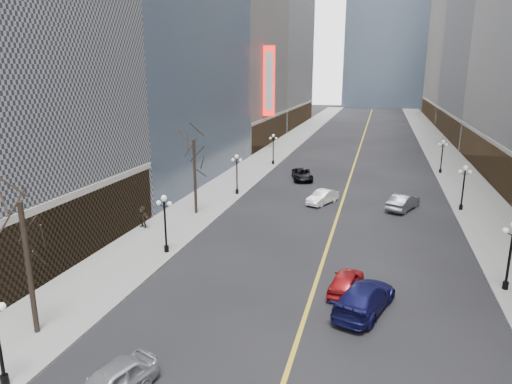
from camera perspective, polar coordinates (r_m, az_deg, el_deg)
The scene contains 21 objects.
sidewalk_east at distance 71.85m, azimuth 23.42°, elevation 2.72°, with size 6.00×230.00×0.15m, color gray.
sidewalk_west at distance 73.17m, azimuth 1.18°, elevation 4.13°, with size 6.00×230.00×0.15m, color gray.
lane_line at distance 80.99m, azimuth 12.62°, elevation 4.77°, with size 0.25×200.00×0.02m, color gold.
bldg_east_d at distance 152.15m, azimuth 26.85°, elevation 19.91°, with size 26.60×46.60×62.80m.
bldg_west_c at distance 93.69m, azimuth -6.18°, elevation 21.80°, with size 26.60×30.60×50.80m.
streetlamp_east_1 at distance 32.71m, azimuth 29.26°, elevation -6.18°, with size 1.26×0.44×4.52m.
streetlamp_east_2 at distance 49.66m, azimuth 24.54°, elevation 1.03°, with size 1.26×0.44×4.52m.
streetlamp_east_3 at distance 67.16m, azimuth 22.25°, elevation 4.53°, with size 1.26×0.44×4.52m.
streetlamp_west_1 at distance 35.10m, azimuth -11.32°, elevation -3.18°, with size 1.26×0.44×4.52m.
streetlamp_west_2 at distance 51.26m, azimuth -2.41°, elevation 2.76°, with size 1.26×0.44×4.52m.
streetlamp_west_3 at distance 68.35m, azimuth 2.17°, elevation 5.78°, with size 1.26×0.44×4.52m.
theatre_marquee at distance 82.10m, azimuth 1.66°, elevation 13.66°, with size 2.00×0.55×12.00m.
tree_west_near at distance 25.61m, azimuth -27.16°, elevation -3.47°, with size 3.60×3.60×7.92m.
tree_west_far at distance 43.85m, azimuth -7.75°, elevation 5.03°, with size 3.60×3.60×7.92m.
car_nb_near at distance 21.85m, azimuth -17.72°, elevation -21.81°, with size 1.78×4.43×1.51m, color #B9BDC1.
car_nb_mid at distance 48.82m, azimuth 8.30°, elevation -0.63°, with size 1.52×4.36×1.44m, color white.
car_nb_far at distance 59.33m, azimuth 5.81°, elevation 2.19°, with size 2.39×5.18×1.44m, color black.
car_sb_near at distance 27.91m, azimuth 13.40°, elevation -12.74°, with size 2.35×5.77×1.68m, color #131349.
car_sb_mid at distance 29.91m, azimuth 11.20°, elevation -10.90°, with size 1.71×4.26×1.45m, color maroon.
car_sb_far at distance 48.50m, azimuth 17.93°, elevation -1.19°, with size 1.73×4.97×1.64m, color #575C60.
ped_west_far at distance 41.72m, azimuth -13.98°, elevation -3.02°, with size 1.79×0.51×1.93m, color #2D2519.
Camera 1 is at (3.43, 0.22, 13.52)m, focal length 32.00 mm.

